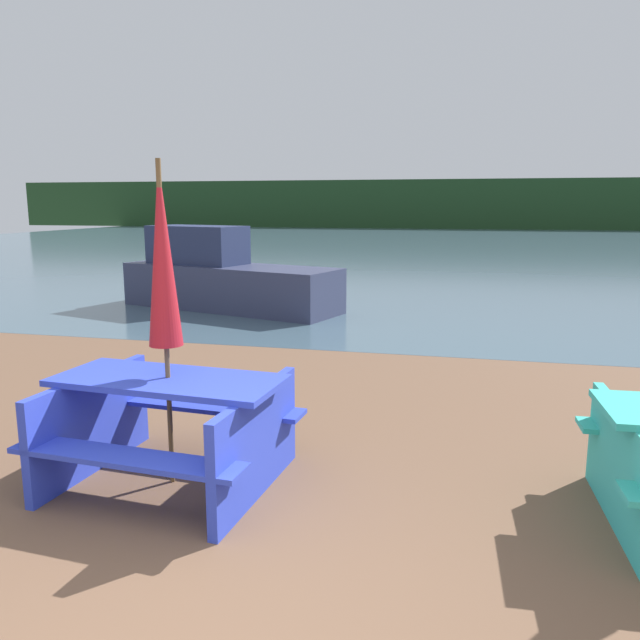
% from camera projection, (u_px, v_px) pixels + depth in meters
% --- Properties ---
extents(water, '(60.00, 50.00, 0.00)m').
position_uv_depth(water, '(445.00, 243.00, 32.50)').
color(water, '#425B6B').
rests_on(water, ground_plane).
extents(far_treeline, '(80.00, 1.60, 4.00)m').
position_uv_depth(far_treeline, '(455.00, 204.00, 51.27)').
color(far_treeline, '#1E3D1E').
rests_on(far_treeline, water).
extents(picnic_table_blue, '(1.74, 1.50, 0.80)m').
position_uv_depth(picnic_table_blue, '(170.00, 421.00, 4.54)').
color(picnic_table_blue, blue).
rests_on(picnic_table_blue, ground_plane).
extents(umbrella_crimson, '(0.24, 0.24, 2.33)m').
position_uv_depth(umbrella_crimson, '(162.00, 257.00, 4.32)').
color(umbrella_crimson, brown).
rests_on(umbrella_crimson, ground_plane).
extents(boat, '(4.62, 2.53, 1.60)m').
position_uv_depth(boat, '(223.00, 278.00, 12.20)').
color(boat, '#333856').
rests_on(boat, water).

